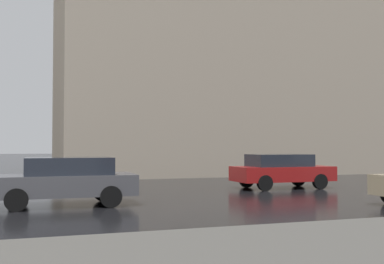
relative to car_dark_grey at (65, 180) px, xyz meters
name	(u,v)px	position (x,y,z in m)	size (l,w,h in m)	color
haussmann_block_corner	(207,9)	(18.92, -11.48, 11.53)	(17.85, 21.97, 25.10)	tan
car_dark_grey	(65,180)	(0.00, 0.00, 0.00)	(1.85, 4.10, 1.41)	#4C4C51
car_red	(281,170)	(3.00, -8.84, 0.00)	(1.85, 4.10, 1.41)	maroon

